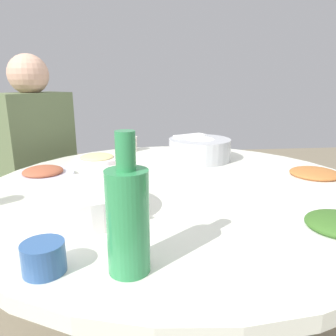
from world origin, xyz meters
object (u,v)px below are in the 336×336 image
(round_dining_table, at_px, (178,216))
(dish_stirfry, at_px, (43,174))
(dish_noodles, at_px, (97,159))
(tea_cup_side, at_px, (131,144))
(rice_bowl, at_px, (199,149))
(tea_cup_near, at_px, (44,257))
(diner_left, at_px, (36,146))
(dish_tofu_braise, at_px, (315,175))
(soup_bowl, at_px, (88,201))
(stool_for_diner_left, at_px, (47,245))
(green_bottle, at_px, (128,218))

(round_dining_table, distance_m, dish_stirfry, 0.51)
(dish_noodles, bearing_deg, tea_cup_side, -35.28)
(rice_bowl, relative_size, dish_noodles, 1.38)
(tea_cup_near, xyz_separation_m, diner_left, (1.11, 0.32, -0.00))
(dish_tofu_braise, bearing_deg, tea_cup_near, 120.80)
(round_dining_table, height_order, soup_bowl, soup_bowl)
(soup_bowl, bearing_deg, dish_tofu_braise, -74.38)
(stool_for_diner_left, bearing_deg, dish_tofu_braise, -118.98)
(dish_stirfry, xyz_separation_m, tea_cup_side, (0.44, -0.32, 0.02))
(soup_bowl, bearing_deg, rice_bowl, -36.88)
(soup_bowl, relative_size, tea_cup_side, 3.71)
(dish_stirfry, relative_size, green_bottle, 0.82)
(dish_tofu_braise, bearing_deg, dish_stirfry, 82.44)
(dish_tofu_braise, distance_m, dish_noodles, 0.88)
(round_dining_table, height_order, dish_tofu_braise, dish_tofu_braise)
(soup_bowl, height_order, tea_cup_near, soup_bowl)
(stool_for_diner_left, bearing_deg, green_bottle, -157.12)
(diner_left, bearing_deg, dish_tofu_braise, -118.98)
(tea_cup_near, bearing_deg, stool_for_diner_left, 15.92)
(stool_for_diner_left, bearing_deg, dish_noodles, -128.97)
(dish_tofu_braise, xyz_separation_m, dish_stirfry, (0.13, 0.97, 0.00))
(tea_cup_side, height_order, diner_left, diner_left)
(dish_noodles, distance_m, tea_cup_side, 0.26)
(tea_cup_side, xyz_separation_m, stool_for_diner_left, (0.06, 0.48, -0.56))
(green_bottle, relative_size, tea_cup_near, 3.31)
(diner_left, bearing_deg, round_dining_table, -134.36)
(tea_cup_side, bearing_deg, diner_left, 83.27)
(round_dining_table, relative_size, stool_for_diner_left, 2.83)
(dish_tofu_braise, height_order, tea_cup_side, tea_cup_side)
(dish_tofu_braise, bearing_deg, round_dining_table, 89.92)
(green_bottle, xyz_separation_m, tea_cup_side, (1.06, -0.00, -0.07))
(rice_bowl, bearing_deg, tea_cup_near, 150.70)
(soup_bowl, bearing_deg, tea_cup_near, 170.32)
(diner_left, bearing_deg, green_bottle, -157.12)
(soup_bowl, height_order, dish_tofu_braise, soup_bowl)
(diner_left, bearing_deg, soup_bowl, -156.65)
(round_dining_table, relative_size, rice_bowl, 4.85)
(dish_stirfry, bearing_deg, soup_bowl, -149.39)
(diner_left, bearing_deg, rice_bowl, -109.84)
(soup_bowl, distance_m, diner_left, 0.91)
(rice_bowl, relative_size, green_bottle, 1.04)
(dish_stirfry, distance_m, green_bottle, 0.70)
(rice_bowl, bearing_deg, stool_for_diner_left, 70.16)
(dish_tofu_braise, relative_size, diner_left, 0.30)
(soup_bowl, height_order, stool_for_diner_left, soup_bowl)
(dish_noodles, bearing_deg, soup_bowl, -176.62)
(green_bottle, bearing_deg, rice_bowl, -20.10)
(dish_tofu_braise, relative_size, tea_cup_near, 2.83)
(tea_cup_side, distance_m, stool_for_diner_left, 0.74)
(tea_cup_side, distance_m, diner_left, 0.48)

